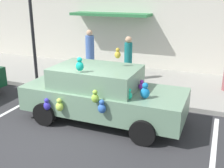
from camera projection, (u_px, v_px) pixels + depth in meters
The scene contains 9 objects.
ground_plane at pixel (50, 139), 6.83m from camera, with size 60.00×60.00×0.00m, color #2D2D30.
sidewalk at pixel (120, 80), 11.20m from camera, with size 24.00×4.00×0.15m, color gray.
parking_stripe_front at pixel (214, 150), 6.35m from camera, with size 0.12×3.60×0.01m, color silver.
parking_stripe_rear at pixel (10, 111), 8.48m from camera, with size 0.12×3.60×0.01m, color silver.
plush_covered_car at pixel (102, 94), 7.63m from camera, with size 4.48×2.02×2.06m.
teddy_bear_on_sidewalk at pixel (118, 85), 9.58m from camera, with size 0.29×0.24×0.55m.
street_lamp_post at pixel (31, 13), 10.10m from camera, with size 0.28×0.28×4.27m.
pedestrian_walking_past at pixel (90, 52), 12.03m from camera, with size 0.38×0.38×1.81m.
pedestrian_by_lamp at pixel (128, 60), 10.75m from camera, with size 0.31×0.31×1.73m.
Camera 1 is at (3.71, -5.01, 3.47)m, focal length 44.04 mm.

